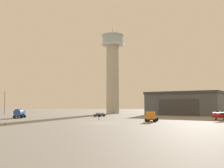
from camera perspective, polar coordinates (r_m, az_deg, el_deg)
name	(u,v)px	position (r m, az deg, el deg)	size (l,w,h in m)	color
ground_plane	(100,123)	(62.60, -2.54, -8.21)	(400.00, 400.00, 0.00)	gray
control_tower	(111,67)	(130.30, -0.11, 3.54)	(10.86, 10.86, 41.83)	#B2AD9E
hangar	(187,103)	(118.09, 15.43, -3.95)	(38.04, 36.68, 9.40)	#4C5159
airplane_red	(224,115)	(79.22, 22.46, -6.01)	(8.71, 8.47, 3.14)	red
truck_fuel_tanker_blue	(18,113)	(90.43, -19.14, -5.77)	(3.52, 7.14, 2.89)	#38383D
truck_flatbed_orange	(150,117)	(68.31, 7.99, -6.85)	(3.95, 5.97, 2.44)	#38383D
car_black	(98,115)	(95.02, -2.89, -6.44)	(4.05, 4.59, 1.37)	black
light_post_west	(3,101)	(117.65, -21.89, -3.28)	(0.44, 0.44, 9.81)	#38383D
traffic_cone_near_left	(4,123)	(62.46, -21.83, -7.61)	(0.36, 0.36, 0.68)	black
traffic_cone_near_right	(97,119)	(76.18, -3.07, -7.28)	(0.36, 0.36, 0.64)	black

